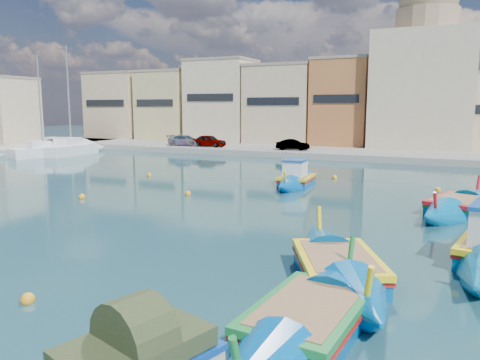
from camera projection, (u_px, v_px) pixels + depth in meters
The scene contains 12 objects.
ground at pixel (93, 227), 19.47m from camera, with size 160.00×160.00×0.00m, color #163D44.
north_quay at pixel (310, 152), 48.13m from camera, with size 80.00×8.00×0.60m, color gray.
north_townhouses at pixel (389, 106), 51.24m from camera, with size 83.20×7.87×10.19m.
church_block at pixel (424, 74), 49.91m from camera, with size 10.00×10.00×19.10m.
parked_cars at pixel (215, 141), 50.88m from camera, with size 16.42×1.93×1.30m.
luzzu_blue_cabin at pixel (296, 181), 29.69m from camera, with size 2.12×7.44×2.61m.
luzzu_cyan_mid at pixel (458, 207), 22.04m from camera, with size 4.48×8.79×2.54m.
luzzu_blue_south at pixel (308, 324), 10.27m from camera, with size 2.75×8.96×2.55m.
luzzu_cyan_south at pixel (338, 271), 13.54m from camera, with size 5.58×8.53×2.63m.
yacht_north at pixel (81, 149), 49.89m from camera, with size 2.96×9.05×11.93m.
yacht_midnorth at pixel (56, 152), 47.37m from camera, with size 4.79×7.89×10.75m.
mooring_buoys at pixel (246, 200), 24.78m from camera, with size 20.98×24.30×0.36m.
Camera 1 is at (13.50, -14.62, 4.99)m, focal length 35.00 mm.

